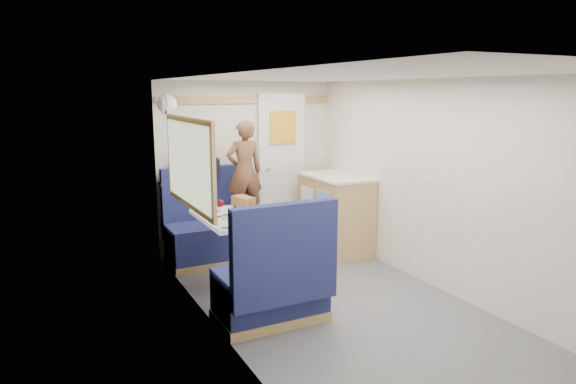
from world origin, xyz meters
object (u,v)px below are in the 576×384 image
duffel_bag (197,169)px  orange_fruit (265,215)px  bread_loaf (243,202)px  tray (257,218)px  person (244,171)px  tumbler_mid (216,206)px  tumbler_left (225,221)px  pepper_grinder (235,211)px  dome_light (167,104)px  beer_glass (252,206)px  salt_grinder (235,211)px  bench_far (207,236)px  cheese_block (241,215)px  wine_glass (220,204)px  galley_counter (335,213)px  bench_near (273,288)px  dinette_table (235,231)px

duffel_bag → orange_fruit: bearing=-69.7°
bread_loaf → tray: bearing=-98.5°
person → tumbler_mid: 0.74m
orange_fruit → tumbler_left: size_ratio=0.67×
orange_fruit → pepper_grinder: bearing=121.5°
dome_light → pepper_grinder: bearing=-65.6°
beer_glass → salt_grinder: beer_glass is taller
dome_light → salt_grinder: bearing=-65.2°
bench_far → cheese_block: bearing=-88.8°
wine_glass → beer_glass: (0.36, 0.09, -0.07)m
orange_fruit → cheese_block: size_ratio=0.76×
orange_fruit → duffel_bag: bearing=97.7°
bench_far → salt_grinder: bench_far is taller
galley_counter → person: 1.21m
wine_glass → person: bearing=53.3°
salt_grinder → bread_loaf: 0.41m
duffel_bag → bread_loaf: bearing=-60.6°
wine_glass → tumbler_mid: 0.25m
bench_near → galley_counter: bearing=43.9°
bench_far → orange_fruit: size_ratio=13.58×
bread_loaf → beer_glass: bearing=-90.0°
galley_counter → beer_glass: 1.35m
galley_counter → orange_fruit: bearing=-146.4°
dome_light → galley_counter: 2.28m
dinette_table → orange_fruit: orange_fruit is taller
duffel_bag → pepper_grinder: duffel_bag is taller
tumbler_left → dome_light: bearing=97.7°
person → tray: bearing=76.4°
dinette_table → pepper_grinder: size_ratio=9.38×
wine_glass → salt_grinder: wine_glass is taller
dinette_table → pepper_grinder: bearing=-83.4°
galley_counter → wine_glass: galley_counter is taller
galley_counter → orange_fruit: size_ratio=11.90×
bench_near → tumbler_left: 0.72m
bread_loaf → bench_far: bearing=112.9°
bench_near → cheese_block: (0.02, 0.74, 0.46)m
galley_counter → person: bearing=169.8°
tumbler_left → pepper_grinder: bearing=57.9°
bench_far → orange_fruit: 1.28m
person → bread_loaf: person is taller
tray → tumbler_mid: 0.51m
dinette_table → tumbler_mid: 0.34m
tumbler_mid → tray: bearing=-62.3°
wine_glass → dome_light: bearing=107.2°
bread_loaf → cheese_block: bearing=-114.1°
bread_loaf → salt_grinder: bearing=-122.8°
dome_light → cheese_block: dome_light is taller
orange_fruit → beer_glass: beer_glass is taller
person → bench_near: bearing=77.7°
tray → bread_loaf: (0.08, 0.53, 0.04)m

